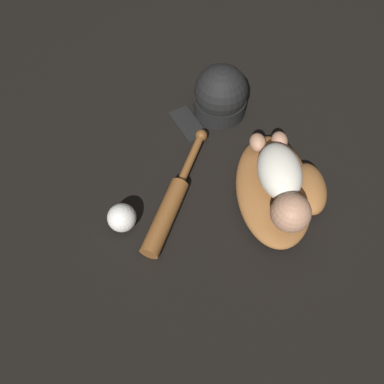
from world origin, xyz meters
name	(u,v)px	position (x,y,z in m)	size (l,w,h in m)	color
ground_plane	(264,179)	(0.00, 0.00, 0.00)	(6.00, 6.00, 0.00)	black
baseball_glove	(279,188)	(0.06, 0.02, 0.04)	(0.42, 0.32, 0.07)	#935B2D
baby_figure	(282,181)	(0.09, -0.01, 0.12)	(0.33, 0.15, 0.10)	silver
baseball_bat	(172,202)	(0.02, -0.29, 0.03)	(0.37, 0.29, 0.05)	brown
baseball	(122,218)	(0.03, -0.43, 0.04)	(0.08, 0.08, 0.08)	white
baseball_cap	(220,95)	(-0.30, -0.04, 0.07)	(0.19, 0.25, 0.17)	black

